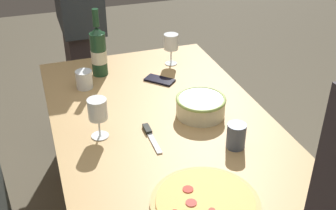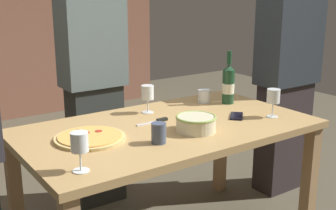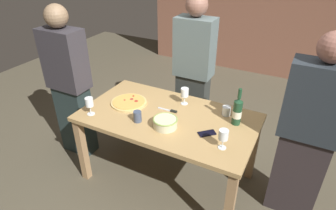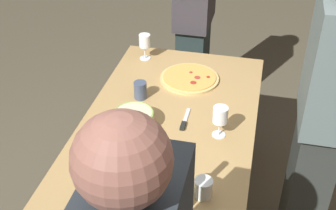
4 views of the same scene
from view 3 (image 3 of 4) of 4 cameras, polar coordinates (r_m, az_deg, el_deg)
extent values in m
plane|color=brown|center=(3.09, 0.00, -13.99)|extent=(8.00, 8.00, 0.00)
cube|color=tan|center=(2.63, 0.00, -2.53)|extent=(1.60, 0.90, 0.04)
cube|color=#A27C53|center=(2.97, -16.69, -8.57)|extent=(0.07, 0.07, 0.71)
cube|color=#A27C53|center=(2.40, 12.16, -19.20)|extent=(0.07, 0.07, 0.71)
cube|color=#A27C53|center=(3.45, -7.95, -1.49)|extent=(0.07, 0.07, 0.71)
cube|color=#A27C53|center=(2.98, 16.63, -8.44)|extent=(0.07, 0.07, 0.71)
cylinder|color=tan|center=(2.84, -7.82, 0.52)|extent=(0.35, 0.35, 0.02)
cylinder|color=#ECA94F|center=(2.84, -7.83, 0.71)|extent=(0.32, 0.32, 0.01)
cylinder|color=#A5392F|center=(2.87, -7.26, 1.18)|extent=(0.04, 0.04, 0.00)
cylinder|color=#AA3022|center=(2.83, -6.37, 0.79)|extent=(0.04, 0.04, 0.00)
cylinder|color=#9C3B29|center=(2.86, -8.65, 0.98)|extent=(0.02, 0.02, 0.00)
cylinder|color=#A02619|center=(2.92, -6.93, 1.80)|extent=(0.02, 0.02, 0.00)
cylinder|color=beige|center=(2.45, -0.54, -3.58)|extent=(0.21, 0.21, 0.08)
torus|color=#8FAC53|center=(2.43, -0.55, -2.87)|extent=(0.21, 0.21, 0.01)
cylinder|color=#1C4328|center=(2.53, 13.62, -1.53)|extent=(0.08, 0.08, 0.22)
cone|color=#1C4328|center=(2.47, 13.96, 0.91)|extent=(0.08, 0.08, 0.04)
cylinder|color=#1C4328|center=(2.44, 14.14, 2.23)|extent=(0.03, 0.03, 0.09)
cylinder|color=silver|center=(2.53, 13.59, -1.74)|extent=(0.08, 0.08, 0.07)
cylinder|color=white|center=(2.81, 3.28, 0.30)|extent=(0.07, 0.07, 0.00)
cylinder|color=white|center=(2.79, 3.30, 1.05)|extent=(0.01, 0.01, 0.08)
cylinder|color=white|center=(2.76, 3.35, 2.53)|extent=(0.08, 0.08, 0.08)
cylinder|color=white|center=(2.74, -15.08, -1.71)|extent=(0.07, 0.07, 0.00)
cylinder|color=white|center=(2.72, -15.21, -0.92)|extent=(0.01, 0.01, 0.08)
cylinder|color=white|center=(2.68, -15.44, 0.59)|extent=(0.07, 0.07, 0.08)
cylinder|color=white|center=(2.28, 10.73, -8.34)|extent=(0.07, 0.07, 0.00)
cylinder|color=white|center=(2.25, 10.83, -7.50)|extent=(0.01, 0.01, 0.08)
cylinder|color=white|center=(2.21, 11.03, -5.83)|extent=(0.08, 0.08, 0.08)
cylinder|color=maroon|center=(2.22, 10.98, -6.25)|extent=(0.06, 0.06, 0.04)
cylinder|color=white|center=(2.67, 11.57, -1.14)|extent=(0.08, 0.08, 0.09)
cylinder|color=#414D65|center=(2.53, -6.11, -2.29)|extent=(0.07, 0.07, 0.10)
cube|color=black|center=(2.41, 7.77, -5.62)|extent=(0.15, 0.15, 0.01)
cube|color=silver|center=(2.71, -0.64, -0.87)|extent=(0.14, 0.02, 0.01)
cube|color=black|center=(2.67, 1.15, -1.26)|extent=(0.06, 0.02, 0.02)
cube|color=#303431|center=(3.41, 4.78, -0.41)|extent=(0.35, 0.20, 0.84)
cube|color=slate|center=(3.11, 5.36, 11.35)|extent=(0.41, 0.24, 0.63)
sphere|color=#8B5F4F|center=(2.99, 5.77, 19.24)|extent=(0.23, 0.23, 0.23)
cube|color=#222F2F|center=(3.35, -17.87, -2.78)|extent=(0.36, 0.20, 0.82)
cube|color=#322F35|center=(3.05, -19.96, 8.57)|extent=(0.42, 0.24, 0.61)
sphere|color=#85694E|center=(2.93, -21.44, 16.22)|extent=(0.22, 0.22, 0.22)
cube|color=#30282A|center=(2.76, 24.17, -12.36)|extent=(0.39, 0.20, 0.81)
cube|color=#272E35|center=(2.38, 27.70, 0.52)|extent=(0.46, 0.24, 0.61)
sphere|color=#935E50|center=(2.22, 30.27, 9.92)|extent=(0.22, 0.22, 0.22)
camera|label=1|loc=(3.43, -18.17, 21.62)|focal=45.55mm
camera|label=2|loc=(2.42, -56.77, 0.09)|focal=46.98mm
camera|label=4|loc=(2.51, 50.14, 20.58)|focal=47.79mm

